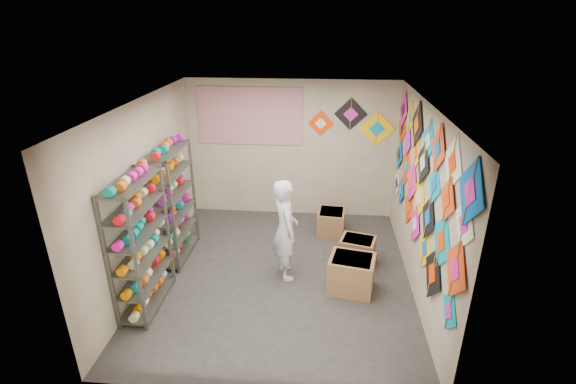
# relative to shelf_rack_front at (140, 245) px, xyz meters

# --- Properties ---
(ground) EXTENTS (4.50, 4.50, 0.00)m
(ground) POSITION_rel_shelf_rack_front_xyz_m (1.78, 0.85, -0.95)
(ground) COLOR #2D2A27
(room_walls) EXTENTS (4.50, 4.50, 4.50)m
(room_walls) POSITION_rel_shelf_rack_front_xyz_m (1.78, 0.85, 0.69)
(room_walls) COLOR #B8A78C
(room_walls) RESTS_ON ground
(shelf_rack_front) EXTENTS (0.40, 1.10, 1.90)m
(shelf_rack_front) POSITION_rel_shelf_rack_front_xyz_m (0.00, 0.00, 0.00)
(shelf_rack_front) COLOR #4C5147
(shelf_rack_front) RESTS_ON ground
(shelf_rack_back) EXTENTS (0.40, 1.10, 1.90)m
(shelf_rack_back) POSITION_rel_shelf_rack_front_xyz_m (0.00, 1.30, 0.00)
(shelf_rack_back) COLOR #4C5147
(shelf_rack_back) RESTS_ON ground
(string_spools) EXTENTS (0.12, 2.36, 0.12)m
(string_spools) POSITION_rel_shelf_rack_front_xyz_m (-0.00, 0.65, 0.10)
(string_spools) COLOR #EC1695
(string_spools) RESTS_ON ground
(kite_wall_display) EXTENTS (0.06, 4.40, 2.09)m
(kite_wall_display) POSITION_rel_shelf_rack_front_xyz_m (3.76, 0.81, 0.71)
(kite_wall_display) COLOR #068FB1
(kite_wall_display) RESTS_ON room_walls
(back_wall_kites) EXTENTS (1.63, 0.02, 0.92)m
(back_wall_kites) POSITION_rel_shelf_rack_front_xyz_m (2.97, 3.09, 0.97)
(back_wall_kites) COLOR #FC3900
(back_wall_kites) RESTS_ON room_walls
(poster) EXTENTS (2.00, 0.01, 1.10)m
(poster) POSITION_rel_shelf_rack_front_xyz_m (0.98, 3.08, 1.05)
(poster) COLOR #9751AF
(poster) RESTS_ON room_walls
(shopkeeper) EXTENTS (0.83, 0.75, 1.60)m
(shopkeeper) POSITION_rel_shelf_rack_front_xyz_m (1.86, 0.88, -0.15)
(shopkeeper) COLOR silver
(shopkeeper) RESTS_ON ground
(carton_a) EXTENTS (0.73, 0.65, 0.53)m
(carton_a) POSITION_rel_shelf_rack_front_xyz_m (2.87, 0.59, -0.68)
(carton_a) COLOR brown
(carton_a) RESTS_ON ground
(carton_b) EXTENTS (0.63, 0.57, 0.44)m
(carton_b) POSITION_rel_shelf_rack_front_xyz_m (3.01, 1.32, -0.73)
(carton_b) COLOR brown
(carton_b) RESTS_ON ground
(carton_c) EXTENTS (0.53, 0.57, 0.46)m
(carton_c) POSITION_rel_shelf_rack_front_xyz_m (2.58, 2.27, -0.72)
(carton_c) COLOR brown
(carton_c) RESTS_ON ground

